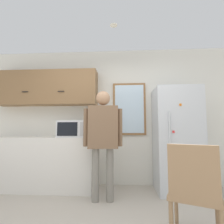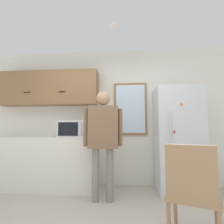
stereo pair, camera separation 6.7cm
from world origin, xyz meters
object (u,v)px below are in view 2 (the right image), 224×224
object	(u,v)px
chair	(192,190)
person	(103,133)
refrigerator	(178,139)
microwave	(74,129)

from	to	relation	value
chair	person	bearing A→B (deg)	-23.57
refrigerator	chair	xyz separation A→B (m)	(-0.30, -1.46, -0.38)
microwave	refrigerator	distance (m)	1.85
microwave	refrigerator	bearing A→B (deg)	1.45
microwave	person	distance (m)	0.73
microwave	refrigerator	size ratio (longest dim) A/B	0.27
refrigerator	person	bearing A→B (deg)	-159.58
refrigerator	chair	world-z (taller)	refrigerator
refrigerator	microwave	bearing A→B (deg)	-178.55
microwave	chair	distance (m)	2.17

